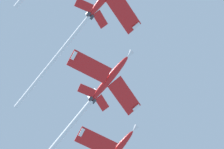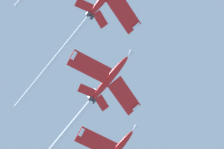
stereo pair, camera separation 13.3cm
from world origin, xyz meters
The scene contains 2 objects.
jet_second centered at (-11.86, 5.32, 96.27)m, with size 20.09×31.22×17.78m.
jet_third centered at (-28.27, -2.75, 88.65)m, with size 20.99×34.64×20.31m.
Camera 2 is at (33.75, 27.49, 1.52)m, focal length 84.66 mm.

